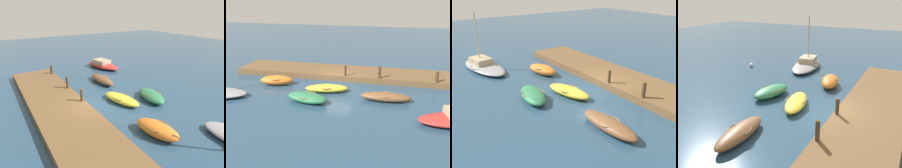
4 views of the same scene
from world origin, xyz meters
TOP-DOWN VIEW (x-y plane):
  - ground_plane at (0.00, 0.00)m, footprint 84.00×84.00m
  - dock_platform at (0.00, -2.42)m, footprint 21.05×3.95m
  - rowboat_brown at (-4.55, 3.27)m, footprint 3.83×1.29m
  - dinghy_orange at (5.21, 1.66)m, footprint 3.13×1.89m
  - rowboat_yellow at (0.37, 2.38)m, footprint 3.72×2.03m
  - motorboat_red at (-9.28, 6.05)m, footprint 5.35×3.07m
  - rowboat_green at (1.22, 4.83)m, footprint 3.49×2.12m
  - mooring_post_west at (-8.58, -0.70)m, footprint 0.26×0.26m
  - mooring_post_mid_west at (-3.70, -0.70)m, footprint 0.22×0.22m
  - mooring_post_mid_east at (-3.65, -0.70)m, footprint 0.21×0.21m
  - mooring_post_east at (-0.54, -0.70)m, footprint 0.22×0.22m

SIDE VIEW (x-z plane):
  - ground_plane at x=0.00m, z-range 0.00..0.00m
  - dock_platform at x=0.00m, z-range 0.00..0.54m
  - rowboat_yellow at x=0.37m, z-range 0.01..0.62m
  - rowboat_brown at x=-4.55m, z-range 0.01..0.70m
  - rowboat_green at x=1.22m, z-range 0.01..0.72m
  - motorboat_red at x=-9.28m, z-range -0.10..0.92m
  - dinghy_orange at x=5.21m, z-range 0.01..0.84m
  - mooring_post_west at x=-8.58m, z-range 0.54..1.45m
  - mooring_post_east at x=-0.54m, z-range 0.54..1.53m
  - mooring_post_mid_east at x=-3.65m, z-range 0.54..1.55m
  - mooring_post_mid_west at x=-3.70m, z-range 0.54..1.59m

